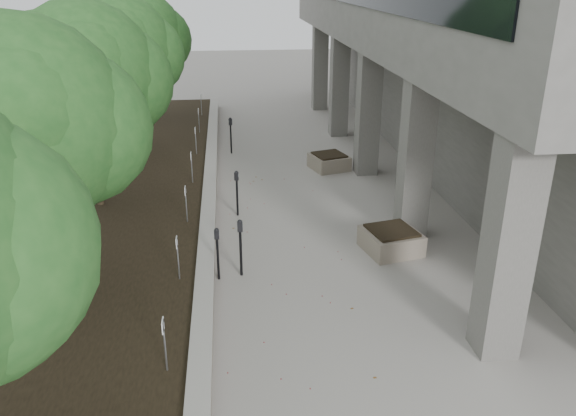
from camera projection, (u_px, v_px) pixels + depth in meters
ground at (315, 400)px, 9.17m from camera, size 90.00×90.00×0.00m
retaining_wall at (210, 192)px, 17.17m from camera, size 0.39×26.00×0.50m
planting_bed at (84, 198)px, 16.83m from camera, size 7.00×26.00×0.40m
crabapple_tree_2 at (29, 167)px, 10.27m from camera, size 4.60×4.00×5.44m
crabapple_tree_3 at (88, 107)px, 14.87m from camera, size 4.60×4.00×5.44m
crabapple_tree_4 at (120, 75)px, 19.46m from camera, size 4.60×4.00×5.44m
crabapple_tree_5 at (139, 55)px, 24.06m from camera, size 4.60×4.00×5.44m
parking_sign_2 at (165, 345)px, 9.07m from camera, size 0.04×0.22×0.96m
parking_sign_3 at (178, 258)px, 11.83m from camera, size 0.04×0.22×0.96m
parking_sign_4 at (186, 204)px, 14.58m from camera, size 0.04×0.22×0.96m
parking_sign_5 at (192, 168)px, 17.34m from camera, size 0.04×0.22×0.96m
parking_sign_6 at (196, 141)px, 20.10m from camera, size 0.04×0.22×0.96m
parking_sign_7 at (199, 120)px, 22.86m from camera, size 0.04×0.22×0.96m
parking_sign_8 at (201, 105)px, 25.62m from camera, size 0.04×0.22×0.96m
parking_meter_2 at (241, 248)px, 12.71m from camera, size 0.14×0.10×1.37m
parking_meter_3 at (218, 254)px, 12.57m from camera, size 0.13×0.10×1.25m
parking_meter_4 at (237, 193)px, 15.93m from camera, size 0.15×0.13×1.32m
parking_meter_5 at (231, 135)px, 21.47m from camera, size 0.16×0.13×1.38m
planter_front at (391, 240)px, 14.00m from camera, size 1.49×1.49×0.58m
planter_back at (329, 161)px, 19.90m from camera, size 1.45×1.45×0.54m
berry_scatter at (280, 257)px, 13.76m from camera, size 3.30×14.10×0.02m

